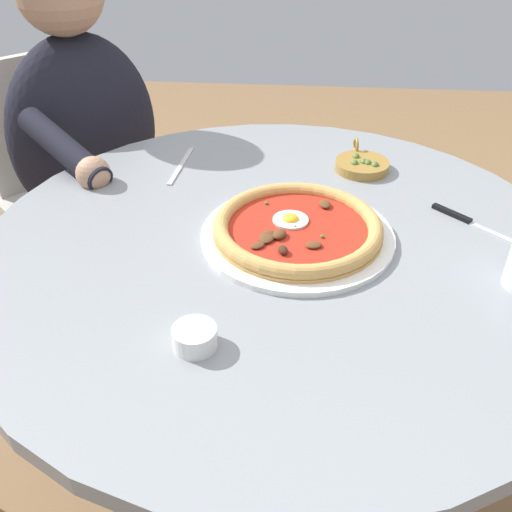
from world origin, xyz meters
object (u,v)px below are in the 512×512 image
at_px(fork_utensil, 181,165).
at_px(diner_person, 97,200).
at_px(olive_pan, 362,165).
at_px(ramekin_capers, 195,337).
at_px(dining_table, 278,297).
at_px(pizza_on_plate, 297,229).
at_px(cafe_chair_diner, 73,178).
at_px(steak_knife, 466,220).

xyz_separation_m(fork_utensil, diner_person, (0.22, 0.29, -0.22)).
distance_m(olive_pan, diner_person, 0.74).
distance_m(ramekin_capers, olive_pan, 0.61).
relative_size(dining_table, pizza_on_plate, 3.11).
bearing_deg(fork_utensil, cafe_chair_diner, 50.88).
height_order(pizza_on_plate, olive_pan, olive_pan).
distance_m(pizza_on_plate, fork_utensil, 0.36).
height_order(pizza_on_plate, ramekin_capers, pizza_on_plate).
distance_m(ramekin_capers, cafe_chair_diner, 1.02).
xyz_separation_m(dining_table, ramekin_capers, (-0.27, 0.10, 0.14)).
bearing_deg(cafe_chair_diner, ramekin_capers, -148.92).
xyz_separation_m(ramekin_capers, fork_utensil, (0.54, 0.12, -0.01)).
bearing_deg(fork_utensil, olive_pan, -87.37).
relative_size(pizza_on_plate, diner_person, 0.30).
height_order(dining_table, cafe_chair_diner, cafe_chair_diner).
bearing_deg(olive_pan, pizza_on_plate, 155.01).
relative_size(steak_knife, ramekin_capers, 2.53).
xyz_separation_m(dining_table, cafe_chair_diner, (0.58, 0.61, -0.08)).
relative_size(diner_person, cafe_chair_diner, 1.33).
bearing_deg(ramekin_capers, dining_table, -20.35).
height_order(dining_table, steak_knife, steak_knife).
bearing_deg(pizza_on_plate, dining_table, 107.92).
xyz_separation_m(pizza_on_plate, diner_person, (0.48, 0.54, -0.24)).
xyz_separation_m(dining_table, steak_knife, (0.09, -0.33, 0.13)).
relative_size(steak_knife, fork_utensil, 0.86).
bearing_deg(pizza_on_plate, olive_pan, -24.99).
distance_m(diner_person, cafe_chair_diner, 0.14).
bearing_deg(steak_knife, dining_table, 104.89).
distance_m(steak_knife, diner_person, 0.96).
bearing_deg(diner_person, dining_table, -133.39).
bearing_deg(olive_pan, diner_person, 73.24).
distance_m(steak_knife, ramekin_capers, 0.56).
distance_m(steak_knife, olive_pan, 0.26).
distance_m(fork_utensil, cafe_chair_diner, 0.54).
relative_size(ramekin_capers, fork_utensil, 0.34).
distance_m(fork_utensil, diner_person, 0.43).
distance_m(pizza_on_plate, olive_pan, 0.30).
height_order(ramekin_capers, fork_utensil, ramekin_capers).
bearing_deg(dining_table, ramekin_capers, 159.65).
bearing_deg(dining_table, diner_person, 46.61).
bearing_deg(steak_knife, pizza_on_plate, 104.59).
relative_size(olive_pan, fork_utensil, 0.77).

